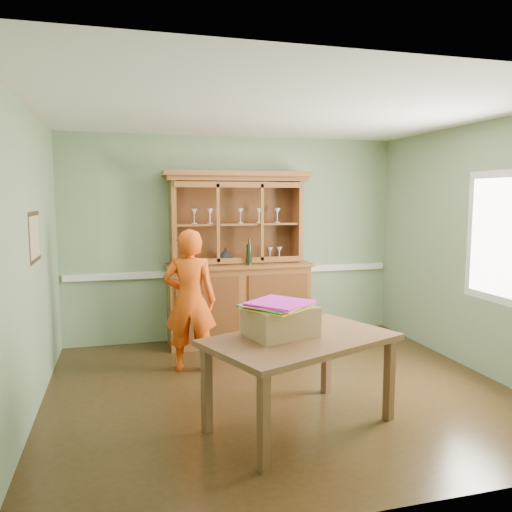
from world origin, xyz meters
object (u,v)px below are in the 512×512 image
object	(u,v)px
dining_table	(301,347)
cardboard_box	(280,321)
china_hutch	(238,283)
person	(190,301)

from	to	relation	value
dining_table	cardboard_box	xyz separation A→B (m)	(-0.15, 0.08, 0.21)
china_hutch	dining_table	size ratio (longest dim) A/B	1.27
person	dining_table	bearing A→B (deg)	128.58
china_hutch	dining_table	distance (m)	2.53
china_hutch	person	size ratio (longest dim) A/B	1.42
person	cardboard_box	bearing A→B (deg)	124.76
china_hutch	person	bearing A→B (deg)	-128.63
cardboard_box	china_hutch	bearing A→B (deg)	85.17
china_hutch	person	distance (m)	1.21
cardboard_box	person	world-z (taller)	person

